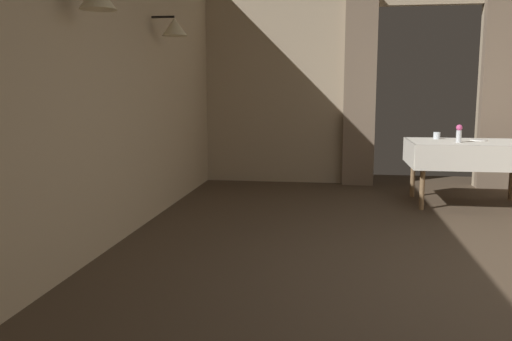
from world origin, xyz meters
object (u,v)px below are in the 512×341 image
Objects in this scene: flower_vase_mid at (459,133)px; dining_table_mid at (471,149)px; plate_mid_c at (479,140)px; glass_mid_b at (437,136)px.

dining_table_mid is at bearing 38.74° from flower_vase_mid.
flower_vase_mid is (-0.17, -0.14, 0.20)m from dining_table_mid.
dining_table_mid is 0.20m from plate_mid_c.
glass_mid_b is 0.48m from plate_mid_c.
dining_table_mid is 0.46m from glass_mid_b.
glass_mid_b reaches higher than dining_table_mid.
flower_vase_mid is 1.07× the size of plate_mid_c.
plate_mid_c is (0.12, 0.13, 0.10)m from dining_table_mid.
flower_vase_mid is 0.45m from glass_mid_b.
plate_mid_c reaches higher than dining_table_mid.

